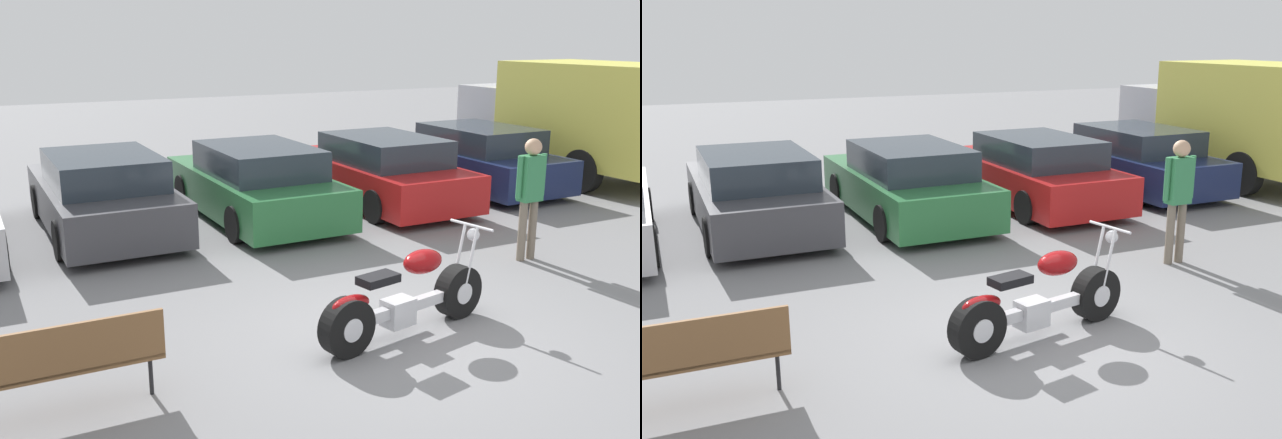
% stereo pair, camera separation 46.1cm
% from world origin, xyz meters
% --- Properties ---
extents(ground_plane, '(60.00, 60.00, 0.00)m').
position_xyz_m(ground_plane, '(0.00, 0.00, 0.00)').
color(ground_plane, slate).
extents(motorcycle, '(2.32, 0.82, 1.10)m').
position_xyz_m(motorcycle, '(0.00, 0.02, 0.41)').
color(motorcycle, black).
rests_on(motorcycle, ground_plane).
extents(parked_car_dark_grey, '(1.95, 4.55, 1.33)m').
position_xyz_m(parked_car_dark_grey, '(-2.06, 5.91, 0.63)').
color(parked_car_dark_grey, '#3D3D42').
rests_on(parked_car_dark_grey, ground_plane).
extents(parked_car_green, '(1.95, 4.55, 1.33)m').
position_xyz_m(parked_car_green, '(0.53, 5.58, 0.63)').
color(parked_car_green, '#286B38').
rests_on(parked_car_green, ground_plane).
extents(parked_car_red, '(1.95, 4.55, 1.33)m').
position_xyz_m(parked_car_red, '(3.12, 5.59, 0.63)').
color(parked_car_red, red).
rests_on(parked_car_red, ground_plane).
extents(parked_car_navy, '(1.95, 4.55, 1.33)m').
position_xyz_m(parked_car_navy, '(5.71, 5.93, 0.63)').
color(parked_car_navy, '#19234C').
rests_on(parked_car_navy, ground_plane).
extents(delivery_truck, '(2.40, 5.67, 2.61)m').
position_xyz_m(delivery_truck, '(8.47, 5.60, 1.45)').
color(delivery_truck, '#CCC64C').
rests_on(delivery_truck, ground_plane).
extents(park_bench, '(1.78, 0.42, 0.89)m').
position_xyz_m(park_bench, '(-3.59, -0.10, 0.55)').
color(park_bench, brown).
rests_on(park_bench, ground_plane).
extents(person_standing, '(0.52, 0.24, 1.79)m').
position_xyz_m(person_standing, '(3.12, 1.47, 1.07)').
color(person_standing, '#726656').
rests_on(person_standing, ground_plane).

